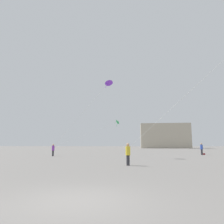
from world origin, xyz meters
TOP-DOWN VIEW (x-y plane):
  - ground_plane at (0.00, 0.00)m, footprint 300.00×300.00m
  - person_in_blue at (13.17, 27.34)m, footprint 0.39×0.39m
  - person_in_yellow at (1.65, 10.43)m, footprint 0.38×0.38m
  - person_in_purple at (-8.61, 22.56)m, footprint 0.36×0.36m
  - kite_violet_diamond at (-0.76, 20.19)m, footprint 8.64×3.08m
  - kite_emerald_delta at (-0.00, 25.90)m, footprint 9.24×4.00m
  - building_left_hall at (17.00, 79.63)m, footprint 19.36×9.67m
  - handbag_beside_flyer at (13.52, 27.44)m, footprint 0.32×0.33m

SIDE VIEW (x-z plane):
  - ground_plane at x=0.00m, z-range 0.00..0.00m
  - handbag_beside_flyer at x=13.52m, z-range 0.00..0.24m
  - person_in_purple at x=-8.61m, z-range 0.08..1.75m
  - person_in_yellow at x=1.65m, z-range 0.08..1.82m
  - person_in_blue at x=13.17m, z-range 0.09..1.89m
  - building_left_hall at x=17.00m, z-range 0.00..9.64m
  - kite_emerald_delta at x=0.00m, z-range 2.88..6.90m
  - kite_violet_diamond at x=-0.76m, z-range 5.20..13.87m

